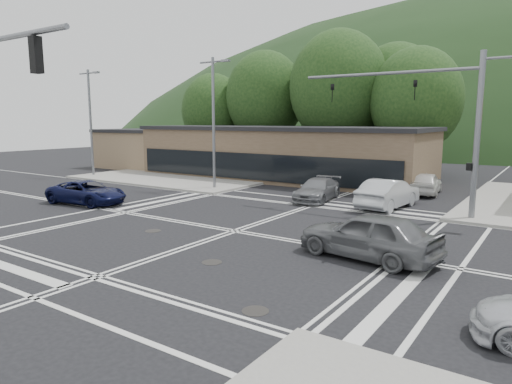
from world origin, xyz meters
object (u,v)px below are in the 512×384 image
Objects in this scene: car_queue_a at (388,194)px; car_northbound at (317,190)px; car_queue_b at (426,183)px; car_grey_center at (369,235)px; car_blue_west at (87,192)px.

car_queue_a is 1.07× the size of car_northbound.
car_grey_center is at bearing 90.28° from car_queue_b.
car_grey_center reaches higher than car_blue_west.
car_northbound is (-4.32, 0.00, -0.15)m from car_queue_a.
car_northbound is (10.59, 8.50, -0.01)m from car_blue_west.
car_queue_b reaches higher than car_blue_west.
car_queue_a is (-2.45, 9.59, -0.03)m from car_grey_center.
car_northbound is at bearing 5.72° from car_queue_a.
car_grey_center is at bearing -100.86° from car_blue_west.
car_grey_center is 15.77m from car_queue_b.
car_queue_b is at bearing 44.43° from car_northbound.
car_blue_west is 0.99× the size of car_queue_a.
car_grey_center reaches higher than car_queue_a.
car_queue_a is at bearing 78.38° from car_queue_b.
car_grey_center reaches higher than car_northbound.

